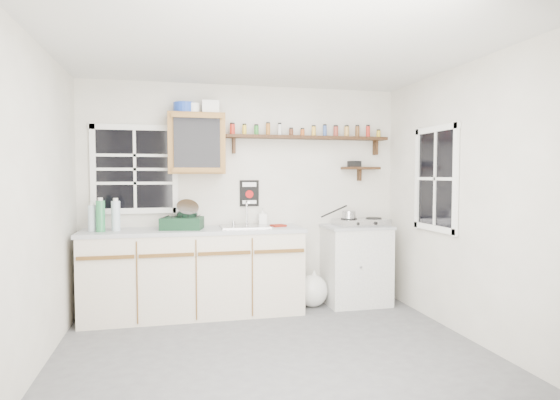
{
  "coord_description": "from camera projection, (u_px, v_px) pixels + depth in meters",
  "views": [
    {
      "loc": [
        -0.81,
        -3.69,
        1.48
      ],
      "look_at": [
        0.17,
        0.55,
        1.25
      ],
      "focal_mm": 30.0,
      "sensor_mm": 36.0,
      "label": 1
    }
  ],
  "objects": [
    {
      "name": "spice_shelf",
      "position": [
        308.0,
        136.0,
        5.38
      ],
      "size": [
        1.91,
        0.18,
        0.35
      ],
      "color": "black",
      "rests_on": "wall_back"
    },
    {
      "name": "room",
      "position": [
        275.0,
        204.0,
        3.79
      ],
      "size": [
        3.64,
        3.24,
        2.54
      ],
      "color": "#4C4C4E",
      "rests_on": "ground"
    },
    {
      "name": "sink",
      "position": [
        245.0,
        226.0,
        5.06
      ],
      "size": [
        0.52,
        0.44,
        0.29
      ],
      "color": "#B0B0B5",
      "rests_on": "main_cabinet"
    },
    {
      "name": "warning_sign",
      "position": [
        249.0,
        193.0,
        5.34
      ],
      "size": [
        0.22,
        0.02,
        0.3
      ],
      "color": "black",
      "rests_on": "wall_back"
    },
    {
      "name": "right_cabinet",
      "position": [
        356.0,
        264.0,
        5.4
      ],
      "size": [
        0.73,
        0.57,
        0.91
      ],
      "color": "#B4B3AD",
      "rests_on": "floor"
    },
    {
      "name": "dish_rack",
      "position": [
        184.0,
        220.0,
        4.9
      ],
      "size": [
        0.47,
        0.39,
        0.31
      ],
      "rotation": [
        0.0,
        0.0,
        -0.21
      ],
      "color": "black",
      "rests_on": "main_cabinet"
    },
    {
      "name": "rag",
      "position": [
        278.0,
        226.0,
        5.16
      ],
      "size": [
        0.18,
        0.16,
        0.02
      ],
      "primitive_type": "cube",
      "rotation": [
        0.0,
        0.0,
        0.28
      ],
      "color": "maroon",
      "rests_on": "main_cabinet"
    },
    {
      "name": "window_right",
      "position": [
        436.0,
        179.0,
        4.71
      ],
      "size": [
        0.03,
        0.78,
        1.08
      ],
      "color": "black",
      "rests_on": "wall_back"
    },
    {
      "name": "window_back",
      "position": [
        135.0,
        169.0,
        5.04
      ],
      "size": [
        0.93,
        0.03,
        0.98
      ],
      "color": "black",
      "rests_on": "wall_back"
    },
    {
      "name": "upper_cabinet",
      "position": [
        196.0,
        144.0,
        5.04
      ],
      "size": [
        0.6,
        0.32,
        0.65
      ],
      "color": "brown",
      "rests_on": "wall_back"
    },
    {
      "name": "trash_bag",
      "position": [
        312.0,
        290.0,
        5.28
      ],
      "size": [
        0.38,
        0.35,
        0.44
      ],
      "color": "silver",
      "rests_on": "floor"
    },
    {
      "name": "soap_bottle",
      "position": [
        263.0,
        217.0,
        5.27
      ],
      "size": [
        0.09,
        0.1,
        0.2
      ],
      "primitive_type": "imported",
      "rotation": [
        0.0,
        0.0,
        -0.05
      ],
      "color": "white",
      "rests_on": "main_cabinet"
    },
    {
      "name": "saucepan",
      "position": [
        348.0,
        215.0,
        5.33
      ],
      "size": [
        0.37,
        0.21,
        0.16
      ],
      "rotation": [
        0.0,
        0.0,
        -0.36
      ],
      "color": "#B0B0B5",
      "rests_on": "hotplate"
    },
    {
      "name": "secondary_shelf",
      "position": [
        359.0,
        168.0,
        5.56
      ],
      "size": [
        0.45,
        0.16,
        0.24
      ],
      "color": "black",
      "rests_on": "wall_back"
    },
    {
      "name": "upper_cabinet_clutter",
      "position": [
        194.0,
        108.0,
        5.01
      ],
      "size": [
        0.48,
        0.24,
        0.14
      ],
      "color": "#1838A0",
      "rests_on": "upper_cabinet"
    },
    {
      "name": "hotplate",
      "position": [
        361.0,
        222.0,
        5.36
      ],
      "size": [
        0.62,
        0.36,
        0.09
      ],
      "rotation": [
        0.0,
        0.0,
        0.06
      ],
      "color": "#B0B0B5",
      "rests_on": "right_cabinet"
    },
    {
      "name": "water_bottles",
      "position": [
        104.0,
        216.0,
        4.71
      ],
      "size": [
        0.31,
        0.15,
        0.34
      ],
      "color": "silver",
      "rests_on": "main_cabinet"
    },
    {
      "name": "main_cabinet",
      "position": [
        195.0,
        272.0,
        4.96
      ],
      "size": [
        2.31,
        0.63,
        0.92
      ],
      "color": "beige",
      "rests_on": "floor"
    }
  ]
}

